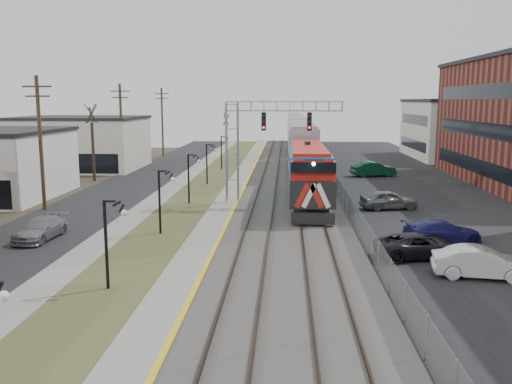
{
  "coord_description": "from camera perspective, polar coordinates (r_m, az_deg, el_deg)",
  "views": [
    {
      "loc": [
        3.74,
        -14.28,
        8.19
      ],
      "look_at": [
        1.9,
        18.67,
        2.6
      ],
      "focal_mm": 38.0,
      "sensor_mm": 36.0,
      "label": 1
    }
  ],
  "objects": [
    {
      "name": "fence",
      "position": [
        50.03,
        8.27,
        1.02
      ],
      "size": [
        0.04,
        120.0,
        1.6
      ],
      "primitive_type": "cube",
      "color": "gray",
      "rests_on": "ground"
    },
    {
      "name": "track_far",
      "position": [
        49.95,
        5.17,
        0.45
      ],
      "size": [
        1.58,
        120.0,
        0.15
      ],
      "color": "#2D2119",
      "rests_on": "ballast_bed"
    },
    {
      "name": "sidewalk",
      "position": [
        51.09,
        -8.99,
        0.32
      ],
      "size": [
        2.0,
        120.0,
        0.08
      ],
      "primitive_type": "cube",
      "color": "gray",
      "rests_on": "ground"
    },
    {
      "name": "car_lot_c",
      "position": [
        29.77,
        16.78,
        -5.5
      ],
      "size": [
        4.95,
        3.03,
        1.28
      ],
      "primitive_type": "imported",
      "rotation": [
        0.0,
        0.0,
        1.78
      ],
      "color": "black",
      "rests_on": "ground"
    },
    {
      "name": "signal_gantry",
      "position": [
        42.43,
        -0.22,
        6.1
      ],
      "size": [
        9.0,
        1.07,
        8.15
      ],
      "color": "gray",
      "rests_on": "ground"
    },
    {
      "name": "platform_edge",
      "position": [
        50.07,
        -1.27,
        0.48
      ],
      "size": [
        0.24,
        120.0,
        0.01
      ],
      "primitive_type": "cube",
      "color": "gold",
      "rests_on": "platform"
    },
    {
      "name": "lampposts",
      "position": [
        34.04,
        -10.01,
        -1.01
      ],
      "size": [
        0.14,
        62.14,
        4.0
      ],
      "color": "black",
      "rests_on": "ground"
    },
    {
      "name": "car_lot_b",
      "position": [
        27.4,
        22.62,
        -6.96
      ],
      "size": [
        4.56,
        2.16,
        1.44
      ],
      "primitive_type": "imported",
      "rotation": [
        0.0,
        0.0,
        1.42
      ],
      "color": "silver",
      "rests_on": "ground"
    },
    {
      "name": "ballast_bed",
      "position": [
        49.94,
        3.45,
        0.27
      ],
      "size": [
        8.0,
        120.0,
        0.2
      ],
      "primitive_type": "cube",
      "color": "#595651",
      "rests_on": "ground"
    },
    {
      "name": "car_street_b",
      "position": [
        34.64,
        -21.75,
        -3.68
      ],
      "size": [
        2.02,
        4.48,
        1.27
      ],
      "primitive_type": "imported",
      "rotation": [
        0.0,
        0.0,
        -0.05
      ],
      "color": "gray",
      "rests_on": "ground"
    },
    {
      "name": "grass_median",
      "position": [
        50.55,
        -5.66,
        0.28
      ],
      "size": [
        4.0,
        120.0,
        0.06
      ],
      "primitive_type": "cube",
      "color": "#454B28",
      "rests_on": "ground"
    },
    {
      "name": "car_lot_f",
      "position": [
        60.26,
        12.26,
        2.34
      ],
      "size": [
        5.07,
        2.7,
        1.59
      ],
      "primitive_type": "imported",
      "rotation": [
        0.0,
        0.0,
        1.79
      ],
      "color": "#0D4226",
      "rests_on": "ground"
    },
    {
      "name": "bare_trees",
      "position": [
        55.94,
        -13.91,
        3.7
      ],
      "size": [
        12.3,
        42.3,
        5.95
      ],
      "color": "#382D23",
      "rests_on": "ground"
    },
    {
      "name": "car_lot_e",
      "position": [
        42.27,
        13.8,
        -0.83
      ],
      "size": [
        4.54,
        2.54,
        1.46
      ],
      "primitive_type": "imported",
      "rotation": [
        0.0,
        0.0,
        1.77
      ],
      "color": "slate",
      "rests_on": "ground"
    },
    {
      "name": "parking_lot",
      "position": [
        51.44,
        16.94,
        0.05
      ],
      "size": [
        16.0,
        120.0,
        0.04
      ],
      "primitive_type": "cube",
      "color": "black",
      "rests_on": "ground"
    },
    {
      "name": "track_near",
      "position": [
        49.95,
        1.15,
        0.49
      ],
      "size": [
        1.58,
        120.0,
        0.15
      ],
      "color": "#2D2119",
      "rests_on": "ballast_bed"
    },
    {
      "name": "street_west",
      "position": [
        52.23,
        -13.82,
        0.33
      ],
      "size": [
        7.0,
        120.0,
        0.04
      ],
      "primitive_type": "cube",
      "color": "black",
      "rests_on": "ground"
    },
    {
      "name": "train",
      "position": [
        78.79,
        4.49,
        5.75
      ],
      "size": [
        3.0,
        85.85,
        5.33
      ],
      "color": "#135B9F",
      "rests_on": "ground"
    },
    {
      "name": "car_lot_d",
      "position": [
        33.23,
        19.0,
        -4.03
      ],
      "size": [
        4.74,
        2.56,
        1.31
      ],
      "primitive_type": "imported",
      "rotation": [
        0.0,
        0.0,
        1.74
      ],
      "color": "navy",
      "rests_on": "ground"
    },
    {
      "name": "utility_poles",
      "position": [
        43.43,
        -21.73,
        4.72
      ],
      "size": [
        0.28,
        80.28,
        10.0
      ],
      "color": "#4C3823",
      "rests_on": "ground"
    },
    {
      "name": "platform",
      "position": [
        50.16,
        -2.27,
        0.35
      ],
      "size": [
        2.0,
        120.0,
        0.24
      ],
      "primitive_type": "cube",
      "color": "gray",
      "rests_on": "ground"
    }
  ]
}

